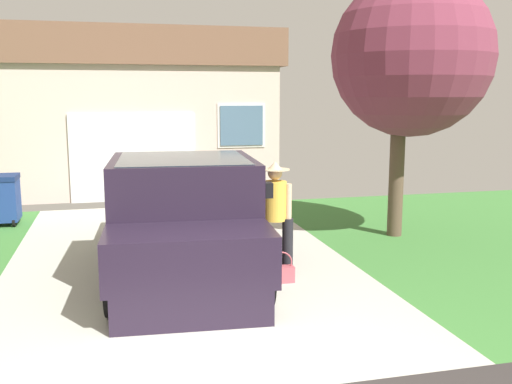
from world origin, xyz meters
name	(u,v)px	position (x,y,z in m)	size (l,w,h in m)	color
pickup_truck	(183,221)	(0.00, 3.62, 0.78)	(2.34, 5.24, 1.72)	#231A2A
person_with_hat	(275,212)	(1.27, 3.23, 0.93)	(0.50, 0.42, 1.66)	black
handbag	(281,273)	(1.27, 2.90, 0.14)	(0.36, 0.17, 0.44)	#B24C56
house_with_garage	(94,110)	(-1.45, 12.79, 2.15)	(9.78, 6.08, 4.24)	beige
front_yard_tree	(413,59)	(4.22, 4.86, 3.20)	(2.84, 2.84, 4.68)	brown
wheeled_trash_bin	(3,198)	(-3.13, 7.73, 0.55)	(0.60, 0.72, 1.01)	navy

